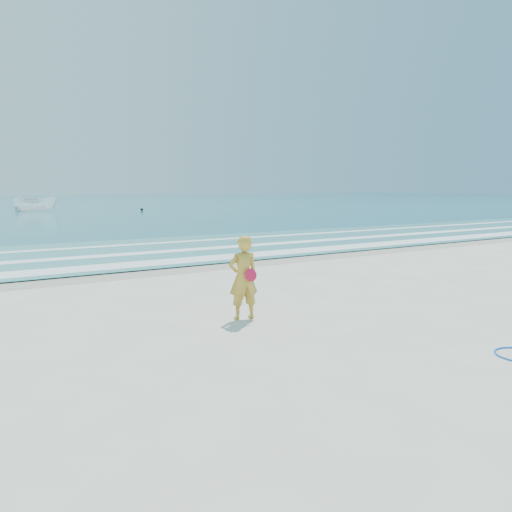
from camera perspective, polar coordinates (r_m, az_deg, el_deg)
ground at (r=9.84m, az=9.39°, el=-8.75°), size 400.00×400.00×0.00m
wet_sand at (r=17.46m, az=-10.49°, el=-1.50°), size 400.00×2.40×0.00m
shallow at (r=22.14m, az=-15.25°, el=0.42°), size 400.00×10.00×0.01m
foam_near at (r=18.65m, az=-11.96°, el=-0.79°), size 400.00×1.40×0.01m
foam_mid at (r=21.38m, az=-14.63°, el=0.20°), size 400.00×0.90×0.01m
foam_far at (r=24.53m, az=-16.94°, el=1.07°), size 400.00×0.60×0.01m
boat at (r=63.56m, az=-23.88°, el=5.56°), size 5.45×3.29×1.98m
buoy at (r=61.67m, az=-12.93°, el=5.21°), size 0.34×0.34×0.34m
woman at (r=10.56m, az=-1.47°, el=-2.50°), size 0.71×0.52×1.79m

